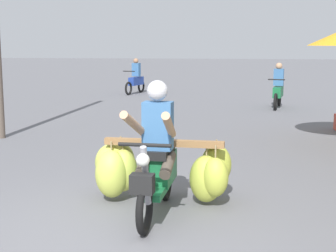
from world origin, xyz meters
name	(u,v)px	position (x,y,z in m)	size (l,w,h in m)	color
ground_plane	(106,243)	(0.00, 0.00, 0.00)	(120.00, 120.00, 0.00)	slate
motorbike_main_loaded	(155,166)	(0.30, 1.26, 0.50)	(1.79, 1.81, 1.58)	black
motorbike_distant_ahead_left	(278,90)	(2.55, 11.17, 0.57)	(0.56, 1.61, 1.40)	black
motorbike_distant_ahead_right	(136,79)	(-2.71, 14.95, 0.57)	(0.64, 1.58, 1.40)	black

